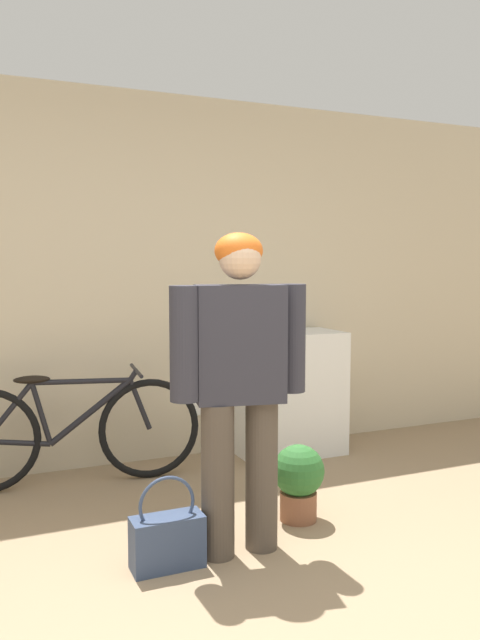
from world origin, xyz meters
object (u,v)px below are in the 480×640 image
person (240,375)px  banana (274,330)px  bicycle (70,431)px  potted_plant (299,478)px  handbag (167,539)px

person → banana: 1.58m
bicycle → banana: 1.58m
person → potted_plant: bearing=38.3°
banana → bicycle: bearing=-177.2°
person → handbag: size_ratio=3.56×
handbag → potted_plant: size_ratio=1.04×
person → handbag: person is taller
banana → handbag: (-1.22, -1.35, -0.79)m
bicycle → potted_plant: bicycle is taller
potted_plant → person: bearing=-153.4°
bicycle → handbag: (0.26, -1.28, -0.22)m
person → handbag: bearing=-165.5°
person → bicycle: 1.51m
person → bicycle: size_ratio=0.94×
person → handbag: 0.83m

